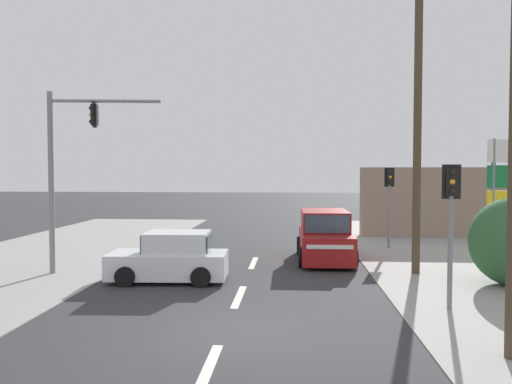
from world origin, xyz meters
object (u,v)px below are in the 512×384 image
object	(u,v)px
utility_pole_foreground_right	(510,71)
hatchback_kerbside_parked	(171,258)
utility_pole_midground_right	(418,100)
traffic_signal_mast	(67,158)
pedestal_signal_right_kerb	(451,211)
suv_oncoming_near	(325,237)
pedestal_signal_far_median	(389,194)

from	to	relation	value
utility_pole_foreground_right	hatchback_kerbside_parked	bearing A→B (deg)	142.16
utility_pole_midground_right	hatchback_kerbside_parked	size ratio (longest dim) A/B	2.96
traffic_signal_mast	pedestal_signal_right_kerb	distance (m)	11.86
utility_pole_midground_right	pedestal_signal_right_kerb	xyz separation A→B (m)	(-0.22, -4.29, -3.31)
pedestal_signal_right_kerb	traffic_signal_mast	bearing A→B (deg)	162.56
suv_oncoming_near	traffic_signal_mast	bearing A→B (deg)	-160.01
traffic_signal_mast	hatchback_kerbside_parked	world-z (taller)	traffic_signal_mast
utility_pole_foreground_right	traffic_signal_mast	world-z (taller)	utility_pole_foreground_right
utility_pole_foreground_right	pedestal_signal_far_median	bearing A→B (deg)	88.28
utility_pole_midground_right	hatchback_kerbside_parked	distance (m)	9.43
pedestal_signal_right_kerb	hatchback_kerbside_parked	world-z (taller)	pedestal_signal_right_kerb
pedestal_signal_far_median	suv_oncoming_near	bearing A→B (deg)	-134.63
utility_pole_midground_right	traffic_signal_mast	size ratio (longest dim) A/B	1.83
utility_pole_midground_right	pedestal_signal_far_median	size ratio (longest dim) A/B	3.08
pedestal_signal_right_kerb	hatchback_kerbside_parked	distance (m)	8.22
hatchback_kerbside_parked	traffic_signal_mast	bearing A→B (deg)	166.60
utility_pole_midground_right	suv_oncoming_near	size ratio (longest dim) A/B	2.41
pedestal_signal_right_kerb	suv_oncoming_near	size ratio (longest dim) A/B	0.78
utility_pole_foreground_right	suv_oncoming_near	world-z (taller)	utility_pole_foreground_right
pedestal_signal_far_median	traffic_signal_mast	bearing A→B (deg)	-152.05
utility_pole_foreground_right	suv_oncoming_near	distance (m)	11.08
utility_pole_midground_right	traffic_signal_mast	distance (m)	11.64
utility_pole_foreground_right	hatchback_kerbside_parked	distance (m)	10.57
utility_pole_foreground_right	utility_pole_midground_right	size ratio (longest dim) A/B	0.88
utility_pole_midground_right	pedestal_signal_far_median	distance (m)	6.34
utility_pole_midground_right	hatchback_kerbside_parked	world-z (taller)	utility_pole_midground_right
traffic_signal_mast	hatchback_kerbside_parked	xyz separation A→B (m)	(3.65, -0.87, -3.13)
utility_pole_midground_right	pedestal_signal_far_median	bearing A→B (deg)	88.43
utility_pole_midground_right	pedestal_signal_far_median	world-z (taller)	utility_pole_midground_right
utility_pole_midground_right	traffic_signal_mast	world-z (taller)	utility_pole_midground_right
hatchback_kerbside_parked	pedestal_signal_far_median	bearing A→B (deg)	41.47
traffic_signal_mast	suv_oncoming_near	xyz separation A→B (m)	(8.62, 3.14, -2.95)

